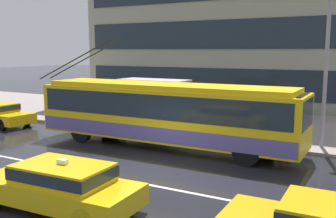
% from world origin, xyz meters
% --- Properties ---
extents(ground_plane, '(160.00, 160.00, 0.00)m').
position_xyz_m(ground_plane, '(0.00, 0.00, 0.00)').
color(ground_plane, '#222228').
extents(sidewalk_slab, '(80.00, 10.00, 0.14)m').
position_xyz_m(sidewalk_slab, '(0.00, 10.01, 0.07)').
color(sidewalk_slab, gray).
rests_on(sidewalk_slab, ground_plane).
extents(lane_centre_line, '(72.00, 0.14, 0.01)m').
position_xyz_m(lane_centre_line, '(0.00, -1.20, 0.00)').
color(lane_centre_line, silver).
rests_on(lane_centre_line, ground_plane).
extents(trolleybus, '(13.20, 2.55, 4.83)m').
position_xyz_m(trolleybus, '(-1.10, 3.41, 1.55)').
color(trolleybus, yellow).
rests_on(trolleybus, ground_plane).
extents(taxi_oncoming_near, '(4.63, 2.02, 1.39)m').
position_xyz_m(taxi_oncoming_near, '(-0.15, -3.97, 0.70)').
color(taxi_oncoming_near, yellow).
rests_on(taxi_oncoming_near, ground_plane).
extents(bus_shelter, '(3.78, 1.60, 2.59)m').
position_xyz_m(bus_shelter, '(-3.43, 6.57, 2.05)').
color(bus_shelter, gray).
rests_on(bus_shelter, sidewalk_slab).
extents(pedestrian_at_shelter, '(1.10, 1.10, 2.04)m').
position_xyz_m(pedestrian_at_shelter, '(-4.25, 6.64, 1.80)').
color(pedestrian_at_shelter, navy).
rests_on(pedestrian_at_shelter, sidewalk_slab).
extents(pedestrian_approaching_curb, '(1.47, 1.47, 1.97)m').
position_xyz_m(pedestrian_approaching_curb, '(-5.32, 5.96, 1.74)').
color(pedestrian_approaching_curb, '#4C574E').
rests_on(pedestrian_approaching_curb, sidewalk_slab).
extents(pedestrian_walking_past, '(0.47, 0.47, 1.60)m').
position_xyz_m(pedestrian_walking_past, '(3.42, 5.91, 1.08)').
color(pedestrian_walking_past, '#1B2147').
rests_on(pedestrian_walking_past, sidewalk_slab).
extents(pedestrian_waiting_by_pole, '(1.16, 1.16, 2.03)m').
position_xyz_m(pedestrian_waiting_by_pole, '(3.58, 6.79, 1.75)').
color(pedestrian_waiting_by_pole, navy).
rests_on(pedestrian_waiting_by_pole, sidewalk_slab).
extents(street_lamp, '(0.60, 0.32, 6.39)m').
position_xyz_m(street_lamp, '(5.08, 6.17, 3.94)').
color(street_lamp, gray).
rests_on(street_lamp, sidewalk_slab).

